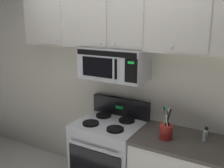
{
  "coord_description": "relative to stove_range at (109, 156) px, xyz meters",
  "views": [
    {
      "loc": [
        1.4,
        -1.94,
        2.08
      ],
      "look_at": [
        0.0,
        0.49,
        1.35
      ],
      "focal_mm": 40.78,
      "sensor_mm": 36.0,
      "label": 1
    }
  ],
  "objects": [
    {
      "name": "back_wall",
      "position": [
        0.0,
        0.37,
        0.88
      ],
      "size": [
        5.2,
        0.1,
        2.7
      ],
      "primitive_type": "cube",
      "color": "silver",
      "rests_on": "ground_plane"
    },
    {
      "name": "salt_shaker",
      "position": [
        1.05,
        0.08,
        0.48
      ],
      "size": [
        0.04,
        0.04,
        0.11
      ],
      "color": "white",
      "rests_on": "counter_segment"
    },
    {
      "name": "spice_jar",
      "position": [
        1.04,
        0.19,
        0.48
      ],
      "size": [
        0.04,
        0.04,
        0.1
      ],
      "color": "#4C7F33",
      "rests_on": "counter_segment"
    },
    {
      "name": "upper_cabinets",
      "position": [
        -0.0,
        0.15,
        1.56
      ],
      "size": [
        2.5,
        0.36,
        0.55
      ],
      "color": "#BCB7AD"
    },
    {
      "name": "stove_range",
      "position": [
        0.0,
        0.0,
        0.0
      ],
      "size": [
        0.76,
        0.69,
        1.12
      ],
      "color": "#B7BABF",
      "rests_on": "ground_plane"
    },
    {
      "name": "over_range_microwave",
      "position": [
        -0.0,
        0.12,
        1.11
      ],
      "size": [
        0.76,
        0.43,
        0.35
      ],
      "color": "#B7BABF"
    },
    {
      "name": "utensil_crock_red",
      "position": [
        0.7,
        -0.06,
        0.53
      ],
      "size": [
        0.13,
        0.13,
        0.35
      ],
      "color": "red",
      "rests_on": "counter_segment"
    }
  ]
}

